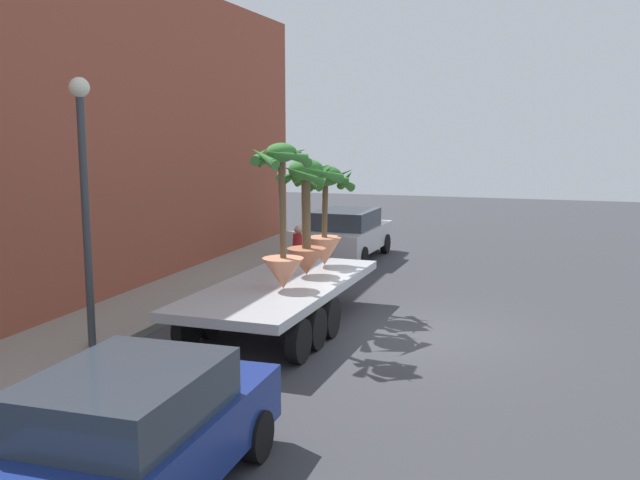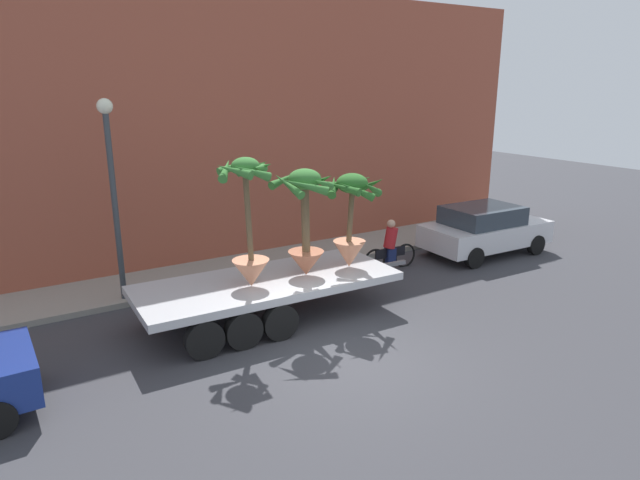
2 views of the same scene
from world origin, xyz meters
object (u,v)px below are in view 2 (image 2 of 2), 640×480
potted_palm_front (351,215)px  street_lamp (112,175)px  potted_palm_rear (305,219)px  potted_palm_middle (248,225)px  parked_car (485,229)px  cyclist (390,248)px  flatbed_trailer (258,290)px

potted_palm_front → street_lamp: 5.70m
potted_palm_front → street_lamp: bearing=148.0°
potted_palm_rear → street_lamp: bearing=140.0°
potted_palm_middle → parked_car: potted_palm_middle is taller
potted_palm_rear → cyclist: potted_palm_rear is taller
potted_palm_middle → cyclist: potted_palm_middle is taller
potted_palm_middle → street_lamp: size_ratio=0.59×
potted_palm_middle → parked_car: bearing=7.4°
parked_car → street_lamp: (-10.81, 1.80, 2.40)m
cyclist → street_lamp: street_lamp is taller
flatbed_trailer → parked_car: (8.43, 0.91, 0.06)m
potted_palm_middle → potted_palm_front: bearing=-0.9°
flatbed_trailer → potted_palm_front: (2.38, -0.27, 1.50)m
parked_car → street_lamp: size_ratio=0.87×
potted_palm_middle → street_lamp: 3.71m
potted_palm_middle → cyclist: bearing=16.3°
potted_palm_middle → potted_palm_front: 2.66m
street_lamp → flatbed_trailer: bearing=-48.6°
flatbed_trailer → cyclist: cyclist is taller
cyclist → street_lamp: 7.85m
potted_palm_front → cyclist: 3.36m
potted_palm_rear → cyclist: size_ratio=1.36×
potted_palm_middle → cyclist: size_ratio=1.55×
potted_palm_middle → parked_car: (8.70, 1.13, -1.54)m
flatbed_trailer → potted_palm_middle: size_ratio=2.46×
potted_palm_rear → street_lamp: 4.67m
parked_car → potted_palm_rear: bearing=-171.1°
flatbed_trailer → parked_car: 8.48m
cyclist → street_lamp: bearing=169.0°
cyclist → parked_car: (3.53, -0.38, 0.16)m
flatbed_trailer → cyclist: bearing=14.7°
potted_palm_rear → parked_car: bearing=8.9°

